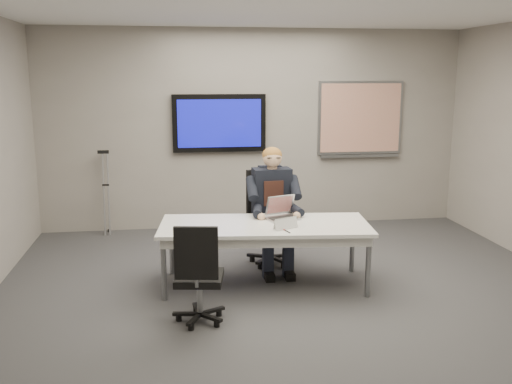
{
  "coord_description": "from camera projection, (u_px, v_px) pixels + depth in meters",
  "views": [
    {
      "loc": [
        -1.15,
        -5.01,
        2.17
      ],
      "look_at": [
        -0.32,
        0.65,
        0.99
      ],
      "focal_mm": 40.0,
      "sensor_mm": 36.0,
      "label": 1
    }
  ],
  "objects": [
    {
      "name": "floor",
      "position": [
        299.0,
        305.0,
        5.46
      ],
      "size": [
        6.0,
        6.0,
        0.02
      ],
      "primitive_type": "cube",
      "color": "#3D3C3F",
      "rests_on": "ground"
    },
    {
      "name": "wall_back",
      "position": [
        254.0,
        129.0,
        8.08
      ],
      "size": [
        6.0,
        0.02,
        2.8
      ],
      "primitive_type": "cube",
      "color": "gray",
      "rests_on": "ground"
    },
    {
      "name": "wall_front",
      "position": [
        468.0,
        272.0,
        2.27
      ],
      "size": [
        6.0,
        0.02,
        2.8
      ],
      "primitive_type": "cube",
      "color": "gray",
      "rests_on": "ground"
    },
    {
      "name": "conference_table",
      "position": [
        265.0,
        231.0,
        5.88
      ],
      "size": [
        2.23,
        1.11,
        0.66
      ],
      "rotation": [
        0.0,
        0.0,
        -0.1
      ],
      "color": "white",
      "rests_on": "ground"
    },
    {
      "name": "tv_display",
      "position": [
        219.0,
        123.0,
        7.94
      ],
      "size": [
        1.3,
        0.09,
        0.8
      ],
      "color": "black",
      "rests_on": "wall_back"
    },
    {
      "name": "whiteboard",
      "position": [
        360.0,
        119.0,
        8.25
      ],
      "size": [
        1.25,
        0.08,
        1.1
      ],
      "color": "gray",
      "rests_on": "wall_back"
    },
    {
      "name": "office_chair_far",
      "position": [
        269.0,
        234.0,
        6.65
      ],
      "size": [
        0.61,
        0.61,
        1.08
      ],
      "rotation": [
        0.0,
        0.0,
        0.21
      ],
      "color": "black",
      "rests_on": "ground"
    },
    {
      "name": "office_chair_near",
      "position": [
        199.0,
        292.0,
        5.01
      ],
      "size": [
        0.51,
        0.51,
        0.93
      ],
      "rotation": [
        0.0,
        0.0,
        2.98
      ],
      "color": "black",
      "rests_on": "ground"
    },
    {
      "name": "seated_person",
      "position": [
        274.0,
        222.0,
        6.36
      ],
      "size": [
        0.44,
        0.75,
        1.38
      ],
      "rotation": [
        0.0,
        0.0,
        0.06
      ],
      "color": "#1E2333",
      "rests_on": "office_chair_far"
    },
    {
      "name": "crutch",
      "position": [
        106.0,
        191.0,
        7.79
      ],
      "size": [
        0.23,
        0.45,
        1.23
      ],
      "primitive_type": null,
      "rotation": [
        -0.15,
        0.0,
        -0.15
      ],
      "color": "#ADAFB6",
      "rests_on": "ground"
    },
    {
      "name": "laptop",
      "position": [
        281.0,
        213.0,
        6.08
      ],
      "size": [
        0.39,
        0.41,
        0.23
      ],
      "rotation": [
        0.0,
        0.0,
        0.34
      ],
      "color": "#ACACAE",
      "rests_on": "conference_table"
    },
    {
      "name": "name_tent",
      "position": [
        286.0,
        223.0,
        5.68
      ],
      "size": [
        0.28,
        0.18,
        0.11
      ],
      "primitive_type": null,
      "rotation": [
        0.0,
        0.0,
        0.43
      ],
      "color": "silver",
      "rests_on": "conference_table"
    },
    {
      "name": "pen",
      "position": [
        287.0,
        231.0,
        5.57
      ],
      "size": [
        0.05,
        0.13,
        0.01
      ],
      "primitive_type": "cylinder",
      "rotation": [
        0.0,
        1.57,
        1.86
      ],
      "color": "black",
      "rests_on": "conference_table"
    }
  ]
}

